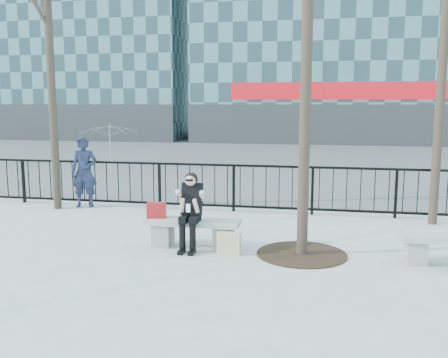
# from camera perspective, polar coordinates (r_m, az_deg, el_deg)

# --- Properties ---
(ground) EXTENTS (120.00, 120.00, 0.00)m
(ground) POSITION_cam_1_polar(r_m,az_deg,el_deg) (8.88, -3.56, -7.74)
(ground) COLOR #9F9F9A
(ground) RESTS_ON ground
(street_surface) EXTENTS (60.00, 23.00, 0.01)m
(street_surface) POSITION_cam_1_polar(r_m,az_deg,el_deg) (23.47, 5.72, 2.56)
(street_surface) COLOR #474747
(street_surface) RESTS_ON ground
(railing) EXTENTS (14.00, 0.06, 1.10)m
(railing) POSITION_cam_1_polar(r_m,az_deg,el_deg) (11.61, 0.15, -0.99)
(railing) COLOR black
(railing) RESTS_ON ground
(tree_grate) EXTENTS (1.50, 1.50, 0.02)m
(tree_grate) POSITION_cam_1_polar(r_m,az_deg,el_deg) (8.51, 8.87, -8.47)
(tree_grate) COLOR black
(tree_grate) RESTS_ON ground
(bench_main) EXTENTS (1.65, 0.46, 0.49)m
(bench_main) POSITION_cam_1_polar(r_m,az_deg,el_deg) (8.80, -3.58, -5.85)
(bench_main) COLOR gray
(bench_main) RESTS_ON ground
(seated_woman) EXTENTS (0.50, 0.64, 1.34)m
(seated_woman) POSITION_cam_1_polar(r_m,az_deg,el_deg) (8.56, -3.87, -3.73)
(seated_woman) COLOR black
(seated_woman) RESTS_ON ground
(handbag) EXTENTS (0.35, 0.21, 0.27)m
(handbag) POSITION_cam_1_polar(r_m,az_deg,el_deg) (8.93, -7.73, -3.55)
(handbag) COLOR #A71416
(handbag) RESTS_ON bench_main
(shopping_bag) EXTENTS (0.40, 0.17, 0.37)m
(shopping_bag) POSITION_cam_1_polar(r_m,az_deg,el_deg) (8.39, 0.57, -7.38)
(shopping_bag) COLOR beige
(shopping_bag) RESTS_ON ground
(standing_man) EXTENTS (0.70, 0.54, 1.72)m
(standing_man) POSITION_cam_1_polar(r_m,az_deg,el_deg) (12.48, -15.69, 0.81)
(standing_man) COLOR black
(standing_man) RESTS_ON ground
(vendor_umbrella) EXTENTS (2.27, 2.31, 1.81)m
(vendor_umbrella) POSITION_cam_1_polar(r_m,az_deg,el_deg) (17.51, -12.94, 3.25)
(vendor_umbrella) COLOR yellow
(vendor_umbrella) RESTS_ON ground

